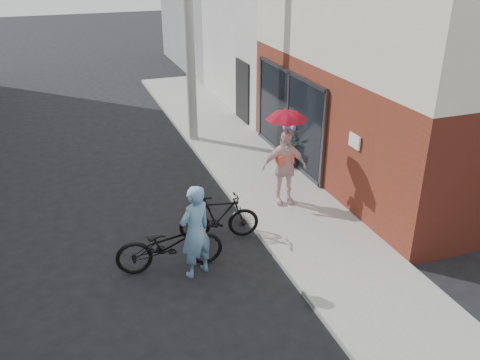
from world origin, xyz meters
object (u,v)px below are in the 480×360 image
bike_right (219,217)px  planter (288,161)px  officer (195,231)px  kimono_woman (284,168)px  bike_left (169,244)px  utility_pole (189,27)px

bike_right → planter: 4.04m
bike_right → planter: size_ratio=3.93×
officer → kimono_woman: kimono_woman is taller
bike_right → kimono_woman: kimono_woman is taller
bike_left → planter: 5.42m
officer → bike_right: bearing=-150.5°
officer → kimono_woman: 3.26m
kimono_woman → bike_left: bearing=-142.3°
utility_pole → bike_left: utility_pole is taller
bike_left → bike_right: bike_left is taller
officer → bike_right: officer is taller
bike_left → kimono_woman: (3.07, 1.56, 0.47)m
officer → bike_left: bearing=-62.4°
bike_left → bike_right: bearing=-54.2°
utility_pole → bike_right: bearing=-99.9°
bike_left → bike_right: 1.41m
bike_right → kimono_woman: 2.10m
utility_pole → kimono_woman: size_ratio=3.97×
kimono_woman → planter: bearing=72.4°
kimono_woman → planter: size_ratio=4.13×
bike_right → utility_pole: bearing=0.1°
bike_left → kimono_woman: bearing=-57.6°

